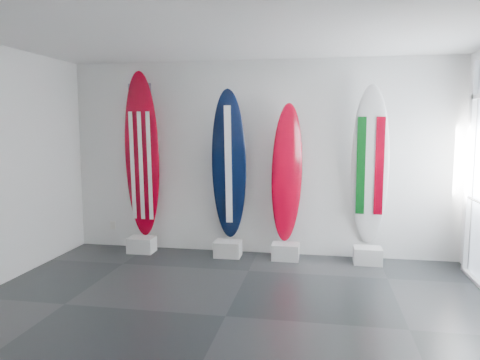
% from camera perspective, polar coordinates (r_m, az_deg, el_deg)
% --- Properties ---
extents(floor, '(6.00, 6.00, 0.00)m').
position_cam_1_polar(floor, '(5.02, -1.83, -16.68)').
color(floor, black).
rests_on(floor, ground).
extents(ceiling, '(6.00, 6.00, 0.00)m').
position_cam_1_polar(ceiling, '(4.71, -1.97, 19.08)').
color(ceiling, white).
rests_on(ceiling, wall_back).
extents(wall_back, '(6.00, 0.00, 6.00)m').
position_cam_1_polar(wall_back, '(7.08, 2.32, 2.75)').
color(wall_back, white).
rests_on(wall_back, ground).
extents(wall_front, '(6.00, 0.00, 6.00)m').
position_cam_1_polar(wall_front, '(2.27, -15.19, -6.02)').
color(wall_front, white).
rests_on(wall_front, ground).
extents(display_block_usa, '(0.40, 0.30, 0.24)m').
position_cam_1_polar(display_block_usa, '(7.48, -12.19, -7.92)').
color(display_block_usa, silver).
rests_on(display_block_usa, floor).
extents(surfboard_usa, '(0.60, 0.23, 2.60)m').
position_cam_1_polar(surfboard_usa, '(7.34, -12.17, 3.05)').
color(surfboard_usa, maroon).
rests_on(surfboard_usa, display_block_usa).
extents(display_block_navy, '(0.40, 0.30, 0.24)m').
position_cam_1_polar(display_block_navy, '(7.07, -1.53, -8.61)').
color(display_block_navy, silver).
rests_on(display_block_navy, floor).
extents(surfboard_navy, '(0.56, 0.46, 2.31)m').
position_cam_1_polar(surfboard_navy, '(6.95, -1.39, 1.77)').
color(surfboard_navy, black).
rests_on(surfboard_navy, display_block_navy).
extents(display_block_swiss, '(0.40, 0.30, 0.24)m').
position_cam_1_polar(display_block_swiss, '(6.96, 5.71, -8.91)').
color(display_block_swiss, silver).
rests_on(display_block_swiss, floor).
extents(surfboard_swiss, '(0.52, 0.38, 2.10)m').
position_cam_1_polar(surfboard_swiss, '(6.84, 5.89, 0.76)').
color(surfboard_swiss, maroon).
rests_on(surfboard_swiss, display_block_swiss).
extents(display_block_italy, '(0.40, 0.30, 0.24)m').
position_cam_1_polar(display_block_italy, '(6.97, 15.67, -9.09)').
color(display_block_italy, silver).
rests_on(display_block_italy, floor).
extents(surfboard_italy, '(0.58, 0.49, 2.35)m').
position_cam_1_polar(surfboard_italy, '(6.84, 15.94, 1.58)').
color(surfboard_italy, white).
rests_on(surfboard_italy, display_block_italy).
extents(wall_outlet, '(0.09, 0.02, 0.13)m').
position_cam_1_polar(wall_outlet, '(7.94, -15.63, -5.45)').
color(wall_outlet, silver).
rests_on(wall_outlet, wall_back).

